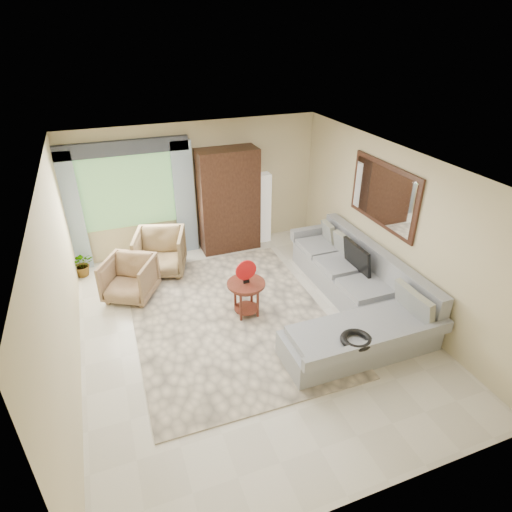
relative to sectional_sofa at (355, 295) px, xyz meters
name	(u,v)px	position (x,y,z in m)	size (l,w,h in m)	color
ground	(249,327)	(-1.78, 0.18, -0.28)	(6.00, 6.00, 0.00)	silver
area_rug	(230,317)	(-1.99, 0.52, -0.27)	(3.00, 4.00, 0.02)	beige
sectional_sofa	(355,295)	(0.00, 0.00, 0.00)	(2.30, 3.46, 0.90)	#94979B
tv_screen	(357,257)	(0.27, 0.44, 0.44)	(0.06, 0.74, 0.48)	black
garden_hose	(356,340)	(-0.78, -1.23, 0.26)	(0.43, 0.43, 0.09)	black
coffee_table	(246,298)	(-1.71, 0.51, 0.04)	(0.61, 0.61, 0.61)	#472113
red_disc	(246,270)	(-1.71, 0.51, 0.56)	(0.34, 0.34, 0.03)	red
armchair_left	(129,278)	(-3.40, 1.71, 0.08)	(0.78, 0.81, 0.73)	#987553
armchair_right	(160,252)	(-2.76, 2.38, 0.13)	(0.88, 0.90, 0.82)	olive
potted_plant	(82,264)	(-4.17, 2.76, -0.04)	(0.43, 0.37, 0.48)	#999999
armoire	(228,201)	(-1.23, 2.90, 0.77)	(1.20, 0.55, 2.10)	black
floor_lamp	(264,208)	(-0.43, 2.96, 0.47)	(0.24, 0.24, 1.50)	silver
window	(128,192)	(-3.13, 3.15, 1.12)	(1.80, 0.04, 1.40)	#669E59
curtain_left	(71,214)	(-4.18, 3.06, 0.87)	(0.40, 0.08, 2.30)	#9EB7CC
curtain_right	(185,199)	(-2.08, 3.06, 0.87)	(0.40, 0.08, 2.30)	#9EB7CC
valance	(121,148)	(-3.13, 3.08, 1.97)	(2.40, 0.12, 0.26)	#1E232D
wall_mirror	(383,195)	(0.68, 0.53, 1.47)	(0.05, 1.70, 1.05)	black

